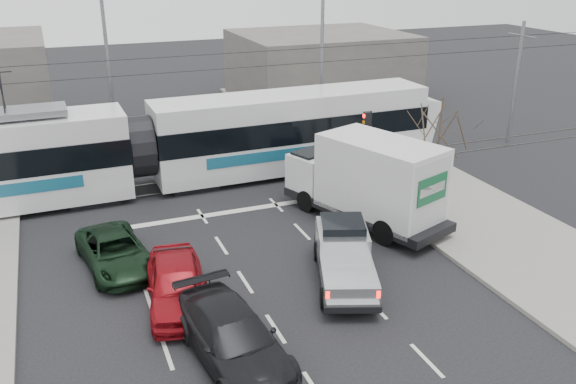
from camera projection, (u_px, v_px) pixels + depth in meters
name	position (u px, v px, depth m)	size (l,w,h in m)	color
ground	(291.00, 273.00, 21.62)	(120.00, 120.00, 0.00)	black
sidewalk_right	(497.00, 231.00, 24.67)	(6.00, 60.00, 0.15)	gray
rails	(216.00, 180.00, 30.25)	(60.00, 1.60, 0.03)	#33302D
building_right	(320.00, 67.00, 45.52)	(12.00, 10.00, 5.00)	#67635D
bare_tree	(440.00, 130.00, 24.97)	(2.40, 2.40, 5.00)	#47382B
traffic_signal	(368.00, 132.00, 28.43)	(0.44, 0.44, 3.60)	black
street_lamp_near	(319.00, 56.00, 34.32)	(2.38, 0.25, 9.00)	slate
street_lamp_far	(104.00, 63.00, 32.11)	(2.38, 0.25, 9.00)	slate
catenary	(212.00, 104.00, 28.82)	(60.00, 0.20, 7.00)	black
tram	(139.00, 148.00, 28.16)	(29.58, 3.48, 6.03)	silver
silver_pickup	(344.00, 253.00, 21.02)	(3.44, 5.44, 1.87)	black
box_truck	(368.00, 181.00, 25.07)	(4.90, 7.78, 3.68)	black
navy_pickup	(338.00, 182.00, 27.43)	(3.10, 4.89, 1.94)	black
green_car	(115.00, 252.00, 21.78)	(2.09, 4.52, 1.26)	black
red_car	(177.00, 284.00, 19.41)	(1.84, 4.57, 1.56)	maroon
dark_car	(234.00, 338.00, 16.76)	(2.10, 5.15, 1.50)	black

